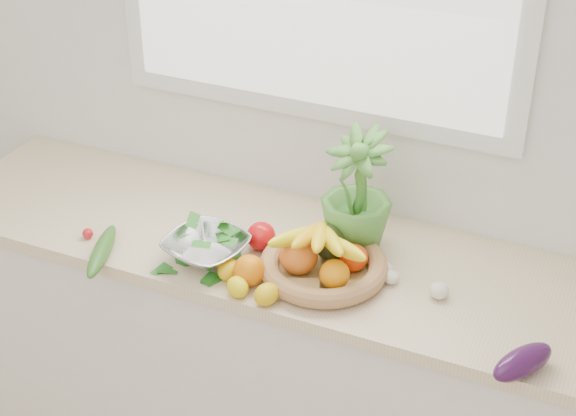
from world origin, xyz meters
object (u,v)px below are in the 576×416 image
at_px(cucumber, 102,251).
at_px(fruit_basket, 323,259).
at_px(colander_with_spinach, 206,244).
at_px(eggplant, 523,362).
at_px(apple, 261,236).
at_px(potted_herb, 357,190).

height_order(cucumber, fruit_basket, fruit_basket).
relative_size(fruit_basket, colander_with_spinach, 1.68).
distance_m(eggplant, colander_with_spinach, 0.95).
bearing_deg(fruit_basket, colander_with_spinach, -167.34).
height_order(apple, fruit_basket, fruit_basket).
xyz_separation_m(apple, eggplant, (0.83, -0.24, -0.01)).
relative_size(eggplant, cucumber, 0.70).
bearing_deg(eggplant, apple, 164.00).
distance_m(fruit_basket, colander_with_spinach, 0.35).
xyz_separation_m(potted_herb, colander_with_spinach, (-0.37, -0.24, -0.14)).
bearing_deg(cucumber, eggplant, 0.00).
relative_size(potted_herb, colander_with_spinach, 1.36).
bearing_deg(fruit_basket, apple, 167.21).
relative_size(eggplant, fruit_basket, 0.41).
height_order(fruit_basket, colander_with_spinach, fruit_basket).
distance_m(eggplant, fruit_basket, 0.64).
height_order(eggplant, cucumber, eggplant).
distance_m(potted_herb, colander_with_spinach, 0.47).
bearing_deg(potted_herb, apple, -155.68).
xyz_separation_m(apple, cucumber, (-0.41, -0.24, -0.02)).
bearing_deg(fruit_basket, potted_herb, 77.46).
bearing_deg(eggplant, colander_with_spinach, 173.25).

